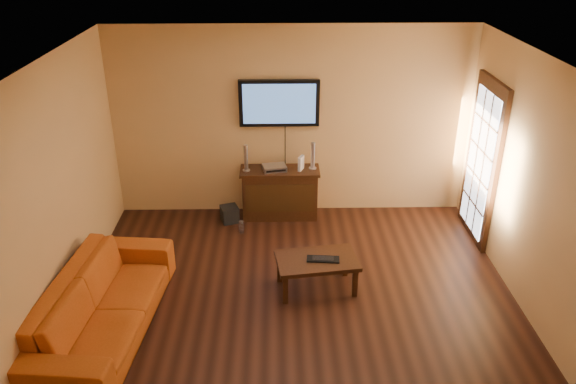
{
  "coord_description": "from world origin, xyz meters",
  "views": [
    {
      "loc": [
        -0.21,
        -4.96,
        3.9
      ],
      "look_at": [
        -0.09,
        0.8,
        1.1
      ],
      "focal_mm": 35.0,
      "sensor_mm": 36.0,
      "label": 1
    }
  ],
  "objects_px": {
    "television": "(279,103)",
    "speaker_left": "(246,159)",
    "sofa": "(101,296)",
    "speaker_right": "(313,157)",
    "game_console": "(301,163)",
    "keyboard": "(323,259)",
    "av_receiver": "(274,168)",
    "bottle": "(241,227)",
    "coffee_table": "(317,263)",
    "subwoofer": "(230,214)",
    "media_console": "(280,193)"
  },
  "relations": [
    {
      "from": "television",
      "to": "speaker_left",
      "type": "bearing_deg",
      "value": -156.65
    },
    {
      "from": "sofa",
      "to": "speaker_left",
      "type": "xyz_separation_m",
      "value": [
        1.38,
        2.49,
        0.46
      ]
    },
    {
      "from": "speaker_right",
      "to": "game_console",
      "type": "relative_size",
      "value": 1.93
    },
    {
      "from": "keyboard",
      "to": "speaker_right",
      "type": "bearing_deg",
      "value": 90.41
    },
    {
      "from": "av_receiver",
      "to": "bottle",
      "type": "distance_m",
      "value": 0.95
    },
    {
      "from": "coffee_table",
      "to": "subwoofer",
      "type": "relative_size",
      "value": 4.28
    },
    {
      "from": "media_console",
      "to": "keyboard",
      "type": "relative_size",
      "value": 2.92
    },
    {
      "from": "subwoofer",
      "to": "keyboard",
      "type": "bearing_deg",
      "value": -73.97
    },
    {
      "from": "media_console",
      "to": "bottle",
      "type": "distance_m",
      "value": 0.78
    },
    {
      "from": "media_console",
      "to": "av_receiver",
      "type": "relative_size",
      "value": 3.48
    },
    {
      "from": "speaker_right",
      "to": "av_receiver",
      "type": "height_order",
      "value": "speaker_right"
    },
    {
      "from": "game_console",
      "to": "speaker_right",
      "type": "bearing_deg",
      "value": 36.32
    },
    {
      "from": "television",
      "to": "sofa",
      "type": "distance_m",
      "value": 3.48
    },
    {
      "from": "speaker_left",
      "to": "speaker_right",
      "type": "height_order",
      "value": "speaker_right"
    },
    {
      "from": "television",
      "to": "sofa",
      "type": "xyz_separation_m",
      "value": [
        -1.85,
        -2.69,
        -1.2
      ]
    },
    {
      "from": "sofa",
      "to": "game_console",
      "type": "height_order",
      "value": "game_console"
    },
    {
      "from": "speaker_left",
      "to": "subwoofer",
      "type": "bearing_deg",
      "value": -153.37
    },
    {
      "from": "coffee_table",
      "to": "subwoofer",
      "type": "distance_m",
      "value": 2.02
    },
    {
      "from": "bottle",
      "to": "coffee_table",
      "type": "bearing_deg",
      "value": -54.32
    },
    {
      "from": "television",
      "to": "speaker_right",
      "type": "distance_m",
      "value": 0.88
    },
    {
      "from": "media_console",
      "to": "bottle",
      "type": "xyz_separation_m",
      "value": [
        -0.54,
        -0.49,
        -0.28
      ]
    },
    {
      "from": "television",
      "to": "coffee_table",
      "type": "xyz_separation_m",
      "value": [
        0.41,
        -1.99,
        -1.3
      ]
    },
    {
      "from": "speaker_left",
      "to": "television",
      "type": "bearing_deg",
      "value": 23.35
    },
    {
      "from": "speaker_left",
      "to": "media_console",
      "type": "bearing_deg",
      "value": 3.22
    },
    {
      "from": "bottle",
      "to": "speaker_left",
      "type": "bearing_deg",
      "value": 81.21
    },
    {
      "from": "sofa",
      "to": "subwoofer",
      "type": "relative_size",
      "value": 9.89
    },
    {
      "from": "television",
      "to": "subwoofer",
      "type": "distance_m",
      "value": 1.72
    },
    {
      "from": "game_console",
      "to": "keyboard",
      "type": "bearing_deg",
      "value": -61.07
    },
    {
      "from": "television",
      "to": "bottle",
      "type": "xyz_separation_m",
      "value": [
        -0.54,
        -0.66,
        -1.55
      ]
    },
    {
      "from": "coffee_table",
      "to": "sofa",
      "type": "xyz_separation_m",
      "value": [
        -2.26,
        -0.71,
        0.1
      ]
    },
    {
      "from": "av_receiver",
      "to": "speaker_right",
      "type": "bearing_deg",
      "value": -6.74
    },
    {
      "from": "speaker_left",
      "to": "game_console",
      "type": "xyz_separation_m",
      "value": [
        0.77,
        0.01,
        -0.08
      ]
    },
    {
      "from": "television",
      "to": "av_receiver",
      "type": "bearing_deg",
      "value": -111.39
    },
    {
      "from": "television",
      "to": "keyboard",
      "type": "bearing_deg",
      "value": -76.59
    },
    {
      "from": "sofa",
      "to": "keyboard",
      "type": "bearing_deg",
      "value": -68.09
    },
    {
      "from": "speaker_left",
      "to": "subwoofer",
      "type": "relative_size",
      "value": 1.66
    },
    {
      "from": "media_console",
      "to": "subwoofer",
      "type": "bearing_deg",
      "value": -168.0
    },
    {
      "from": "television",
      "to": "game_console",
      "type": "xyz_separation_m",
      "value": [
        0.3,
        -0.19,
        -0.81
      ]
    },
    {
      "from": "subwoofer",
      "to": "bottle",
      "type": "distance_m",
      "value": 0.38
    },
    {
      "from": "television",
      "to": "keyboard",
      "type": "distance_m",
      "value": 2.4
    },
    {
      "from": "coffee_table",
      "to": "sofa",
      "type": "distance_m",
      "value": 2.37
    },
    {
      "from": "media_console",
      "to": "coffee_table",
      "type": "xyz_separation_m",
      "value": [
        0.41,
        -1.81,
        -0.02
      ]
    },
    {
      "from": "television",
      "to": "coffee_table",
      "type": "height_order",
      "value": "television"
    },
    {
      "from": "subwoofer",
      "to": "keyboard",
      "type": "distance_m",
      "value": 2.08
    },
    {
      "from": "bottle",
      "to": "speaker_right",
      "type": "bearing_deg",
      "value": 27.03
    },
    {
      "from": "sofa",
      "to": "speaker_left",
      "type": "distance_m",
      "value": 2.88
    },
    {
      "from": "television",
      "to": "keyboard",
      "type": "relative_size",
      "value": 2.88
    },
    {
      "from": "media_console",
      "to": "coffee_table",
      "type": "bearing_deg",
      "value": -77.21
    },
    {
      "from": "av_receiver",
      "to": "keyboard",
      "type": "distance_m",
      "value": 1.93
    },
    {
      "from": "bottle",
      "to": "subwoofer",
      "type": "bearing_deg",
      "value": 118.75
    }
  ]
}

